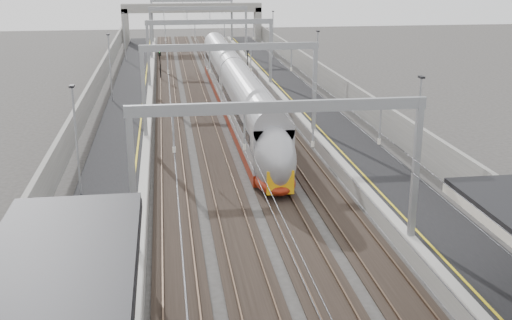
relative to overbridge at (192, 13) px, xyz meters
name	(u,v)px	position (x,y,z in m)	size (l,w,h in m)	color
platform_left	(125,133)	(-8.00, -55.00, -4.81)	(4.00, 120.00, 1.00)	black
platform_right	(325,125)	(8.00, -55.00, -4.81)	(4.00, 120.00, 1.00)	black
tracks	(227,134)	(0.00, -55.00, -5.26)	(11.40, 140.00, 0.20)	black
overhead_line	(219,47)	(0.00, -48.38, 0.83)	(13.00, 140.00, 6.60)	gray
overbridge	(192,13)	(0.00, 0.00, 0.00)	(22.00, 2.20, 6.90)	slate
wall_left	(82,120)	(-11.20, -55.00, -3.71)	(0.30, 120.00, 3.20)	slate
wall_right	(364,111)	(11.20, -55.00, -3.71)	(0.30, 120.00, 3.20)	slate
train	(237,96)	(1.50, -49.17, -3.35)	(2.51, 45.66, 3.97)	maroon
signal_green	(160,59)	(-5.20, -28.79, -2.89)	(0.32, 0.32, 3.48)	black
signal_red_near	(241,69)	(3.20, -37.79, -2.89)	(0.32, 0.32, 3.48)	black
signal_red_far	(248,54)	(5.40, -26.38, -2.89)	(0.32, 0.32, 3.48)	black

